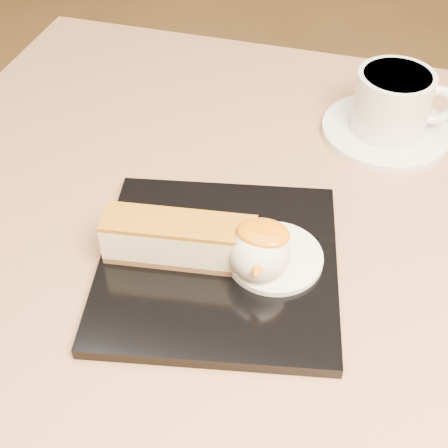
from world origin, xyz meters
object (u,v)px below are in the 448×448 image
(table, at_px, (242,342))
(saucer, at_px, (386,131))
(coffee_cup, at_px, (394,101))
(cheesecake, at_px, (179,240))
(dessert_plate, at_px, (218,264))
(ice_cream_scoop, at_px, (260,253))

(table, relative_size, saucer, 5.33)
(coffee_cup, bearing_deg, cheesecake, -130.56)
(dessert_plate, xyz_separation_m, ice_cream_scoop, (0.04, -0.00, 0.03))
(ice_cream_scoop, height_order, coffee_cup, coffee_cup)
(saucer, bearing_deg, coffee_cup, 8.11)
(saucer, bearing_deg, table, -116.37)
(table, height_order, ice_cream_scoop, ice_cream_scoop)
(table, relative_size, dessert_plate, 3.64)
(dessert_plate, relative_size, cheesecake, 1.55)
(table, relative_size, cheesecake, 5.64)
(ice_cream_scoop, relative_size, coffee_cup, 0.48)
(ice_cream_scoop, bearing_deg, cheesecake, 180.00)
(saucer, bearing_deg, cheesecake, -122.14)
(coffee_cup, bearing_deg, table, -124.89)
(cheesecake, height_order, coffee_cup, coffee_cup)
(cheesecake, relative_size, saucer, 0.95)
(ice_cream_scoop, bearing_deg, dessert_plate, 172.87)
(table, distance_m, coffee_cup, 0.32)
(cheesecake, height_order, ice_cream_scoop, ice_cream_scoop)
(cheesecake, distance_m, ice_cream_scoop, 0.08)
(saucer, distance_m, coffee_cup, 0.04)
(cheesecake, bearing_deg, saucer, 50.13)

